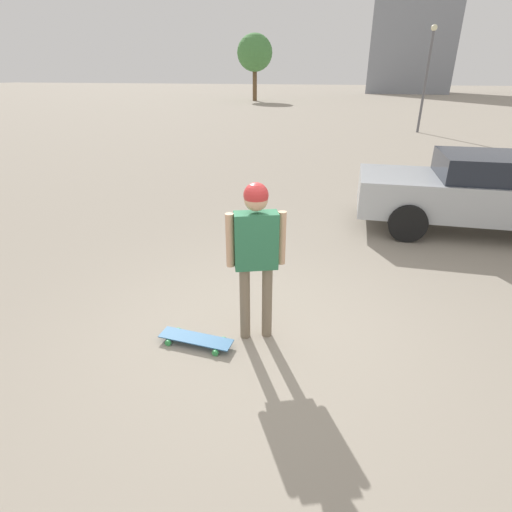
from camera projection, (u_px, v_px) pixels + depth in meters
The scene contains 6 objects.
ground_plane at pixel (256, 335), 4.58m from camera, with size 220.00×220.00×0.00m, color gray.
person at pixel (256, 243), 4.10m from camera, with size 0.35×0.58×1.78m.
skateboard at pixel (196, 339), 4.41m from camera, with size 0.30×0.84×0.08m.
car_parked_near at pixel (489, 192), 7.30m from camera, with size 2.03×4.66×1.44m.
tree_distant at pixel (255, 53), 41.27m from camera, with size 3.65×3.65×6.49m.
lamp_post at pixel (427, 70), 19.08m from camera, with size 0.28×0.28×4.78m.
Camera 1 is at (-3.65, -1.00, 2.74)m, focal length 28.00 mm.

